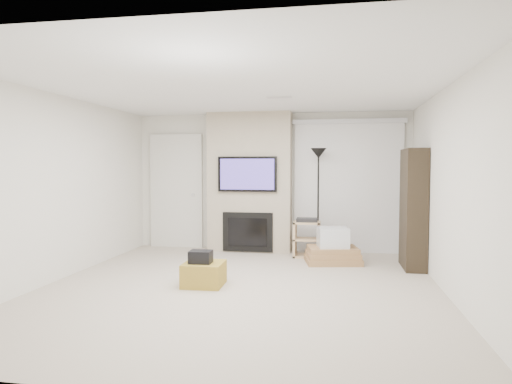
% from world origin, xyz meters
% --- Properties ---
extents(floor, '(5.00, 5.50, 0.00)m').
position_xyz_m(floor, '(0.00, 0.00, 0.00)').
color(floor, '#BFB09D').
rests_on(floor, ground).
extents(ceiling, '(5.00, 5.50, 0.00)m').
position_xyz_m(ceiling, '(0.00, 0.00, 2.50)').
color(ceiling, white).
rests_on(ceiling, wall_back).
extents(wall_back, '(5.00, 0.00, 2.50)m').
position_xyz_m(wall_back, '(0.00, 2.75, 1.25)').
color(wall_back, white).
rests_on(wall_back, ground).
extents(wall_front, '(5.00, 0.00, 2.50)m').
position_xyz_m(wall_front, '(0.00, -2.75, 1.25)').
color(wall_front, white).
rests_on(wall_front, ground).
extents(wall_left, '(0.00, 5.50, 2.50)m').
position_xyz_m(wall_left, '(-2.50, 0.00, 1.25)').
color(wall_left, white).
rests_on(wall_left, ground).
extents(wall_right, '(0.00, 5.50, 2.50)m').
position_xyz_m(wall_right, '(2.50, 0.00, 1.25)').
color(wall_right, white).
rests_on(wall_right, ground).
extents(hvac_vent, '(0.35, 0.18, 0.01)m').
position_xyz_m(hvac_vent, '(0.40, 0.80, 2.50)').
color(hvac_vent, silver).
rests_on(hvac_vent, ceiling).
extents(ottoman, '(0.51, 0.51, 0.30)m').
position_xyz_m(ottoman, '(-0.48, 0.04, 0.15)').
color(ottoman, '#A5852D').
rests_on(ottoman, floor).
extents(black_bag, '(0.29, 0.23, 0.16)m').
position_xyz_m(black_bag, '(-0.51, 0.00, 0.38)').
color(black_bag, black).
rests_on(black_bag, ottoman).
extents(fireplace_wall, '(1.50, 0.47, 2.50)m').
position_xyz_m(fireplace_wall, '(-0.35, 2.54, 1.24)').
color(fireplace_wall, '#B3A48B').
rests_on(fireplace_wall, floor).
extents(entry_door, '(1.02, 0.11, 2.14)m').
position_xyz_m(entry_door, '(-1.80, 2.71, 1.05)').
color(entry_door, silver).
rests_on(entry_door, floor).
extents(vertical_blinds, '(1.98, 0.10, 2.37)m').
position_xyz_m(vertical_blinds, '(1.40, 2.70, 1.27)').
color(vertical_blinds, silver).
rests_on(vertical_blinds, floor).
extents(floor_lamp, '(0.27, 0.27, 1.85)m').
position_xyz_m(floor_lamp, '(0.89, 2.39, 1.46)').
color(floor_lamp, black).
rests_on(floor_lamp, floor).
extents(av_stand, '(0.45, 0.38, 0.66)m').
position_xyz_m(av_stand, '(0.71, 2.16, 0.35)').
color(av_stand, '#DCB584').
rests_on(av_stand, floor).
extents(box_stack, '(0.95, 0.78, 0.57)m').
position_xyz_m(box_stack, '(1.15, 1.72, 0.21)').
color(box_stack, '#A3784A').
rests_on(box_stack, floor).
extents(bookshelf, '(0.30, 0.80, 1.80)m').
position_xyz_m(bookshelf, '(2.34, 1.58, 0.90)').
color(bookshelf, black).
rests_on(bookshelf, floor).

